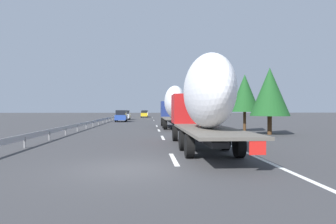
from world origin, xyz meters
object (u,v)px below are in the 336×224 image
(car_blue_sedan, at_px, (121,116))
(car_silver_hatch, at_px, (125,115))
(truck_trailing, at_px, (204,99))
(car_white_van, at_px, (145,113))
(road_sign, at_px, (183,108))
(truck_lead, at_px, (174,105))
(car_yellow_coupe, at_px, (144,114))

(car_blue_sedan, bearing_deg, car_silver_hatch, 0.42)
(truck_trailing, height_order, car_silver_hatch, truck_trailing)
(car_white_van, relative_size, road_sign, 1.38)
(truck_lead, bearing_deg, car_silver_hatch, 15.09)
(car_silver_hatch, relative_size, road_sign, 1.26)
(truck_lead, xyz_separation_m, truck_trailing, (-18.14, 0.00, 0.05))
(car_blue_sedan, relative_size, car_white_van, 0.95)
(car_silver_hatch, relative_size, car_blue_sedan, 0.96)
(road_sign, bearing_deg, car_white_van, 10.15)
(truck_trailing, relative_size, car_blue_sedan, 2.87)
(truck_trailing, bearing_deg, car_blue_sedan, 11.71)
(car_yellow_coupe, bearing_deg, car_blue_sedan, 172.48)
(car_yellow_coupe, relative_size, road_sign, 1.38)
(car_yellow_coupe, relative_size, car_silver_hatch, 1.09)
(truck_lead, height_order, car_white_van, truck_lead)
(truck_trailing, distance_m, car_white_van, 74.04)
(truck_trailing, bearing_deg, car_white_van, 2.95)
(truck_trailing, height_order, car_white_van, truck_trailing)
(truck_trailing, height_order, car_blue_sedan, truck_trailing)
(truck_lead, bearing_deg, car_blue_sedan, 22.83)
(truck_trailing, xyz_separation_m, road_sign, (35.33, -3.10, -0.32))
(car_blue_sedan, bearing_deg, road_sign, -92.16)
(truck_lead, distance_m, truck_trailing, 18.14)
(car_silver_hatch, bearing_deg, car_yellow_coupe, -12.26)
(car_blue_sedan, xyz_separation_m, car_white_van, (38.20, -3.59, -0.06))
(car_yellow_coupe, height_order, road_sign, road_sign)
(car_white_van, bearing_deg, car_silver_hatch, 172.56)
(truck_lead, xyz_separation_m, car_yellow_coupe, (44.26, 3.88, -1.69))
(car_yellow_coupe, relative_size, car_blue_sedan, 1.05)
(car_blue_sedan, height_order, road_sign, road_sign)
(car_white_van, bearing_deg, truck_lead, -176.09)
(truck_trailing, xyz_separation_m, car_yellow_coupe, (62.40, 3.88, -1.74))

